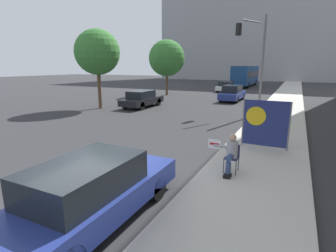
{
  "coord_description": "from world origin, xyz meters",
  "views": [
    {
      "loc": [
        4.78,
        -4.97,
        3.33
      ],
      "look_at": [
        0.31,
        4.12,
        1.01
      ],
      "focal_mm": 28.0,
      "sensor_mm": 36.0,
      "label": 1
    }
  ],
  "objects_px": {
    "car_on_road_nearest": "(142,99)",
    "parked_car_curbside": "(91,192)",
    "car_on_road_midblock": "(232,93)",
    "street_tree_midblock": "(167,58)",
    "car_on_road_distant": "(226,86)",
    "street_tree_near_curb": "(97,52)",
    "protest_banner": "(265,123)",
    "traffic_light_pole": "(254,50)",
    "city_bus_on_road": "(246,75)",
    "seated_protester": "(231,153)"
  },
  "relations": [
    {
      "from": "protest_banner",
      "to": "traffic_light_pole",
      "type": "bearing_deg",
      "value": 102.41
    },
    {
      "from": "car_on_road_midblock",
      "to": "street_tree_near_curb",
      "type": "xyz_separation_m",
      "value": [
        -8.53,
        -9.31,
        3.62
      ]
    },
    {
      "from": "seated_protester",
      "to": "car_on_road_nearest",
      "type": "distance_m",
      "value": 14.62
    },
    {
      "from": "car_on_road_nearest",
      "to": "street_tree_midblock",
      "type": "height_order",
      "value": "street_tree_midblock"
    },
    {
      "from": "seated_protester",
      "to": "traffic_light_pole",
      "type": "xyz_separation_m",
      "value": [
        -1.35,
        11.99,
        3.63
      ]
    },
    {
      "from": "car_on_road_midblock",
      "to": "street_tree_midblock",
      "type": "height_order",
      "value": "street_tree_midblock"
    },
    {
      "from": "parked_car_curbside",
      "to": "car_on_road_nearest",
      "type": "xyz_separation_m",
      "value": [
        -7.73,
        14.53,
        -0.03
      ]
    },
    {
      "from": "city_bus_on_road",
      "to": "street_tree_near_curb",
      "type": "bearing_deg",
      "value": -102.01
    },
    {
      "from": "seated_protester",
      "to": "street_tree_midblock",
      "type": "relative_size",
      "value": 0.19
    },
    {
      "from": "car_on_road_midblock",
      "to": "street_tree_near_curb",
      "type": "height_order",
      "value": "street_tree_near_curb"
    },
    {
      "from": "protest_banner",
      "to": "car_on_road_midblock",
      "type": "distance_m",
      "value": 15.83
    },
    {
      "from": "seated_protester",
      "to": "protest_banner",
      "type": "height_order",
      "value": "protest_banner"
    },
    {
      "from": "traffic_light_pole",
      "to": "car_on_road_distant",
      "type": "height_order",
      "value": "traffic_light_pole"
    },
    {
      "from": "parked_car_curbside",
      "to": "car_on_road_distant",
      "type": "height_order",
      "value": "parked_car_curbside"
    },
    {
      "from": "traffic_light_pole",
      "to": "street_tree_midblock",
      "type": "relative_size",
      "value": 1.03
    },
    {
      "from": "traffic_light_pole",
      "to": "parked_car_curbside",
      "type": "distance_m",
      "value": 16.15
    },
    {
      "from": "street_tree_midblock",
      "to": "car_on_road_nearest",
      "type": "bearing_deg",
      "value": -76.0
    },
    {
      "from": "parked_car_curbside",
      "to": "city_bus_on_road",
      "type": "bearing_deg",
      "value": 95.78
    },
    {
      "from": "street_tree_midblock",
      "to": "protest_banner",
      "type": "bearing_deg",
      "value": -53.24
    },
    {
      "from": "traffic_light_pole",
      "to": "car_on_road_distant",
      "type": "distance_m",
      "value": 16.65
    },
    {
      "from": "car_on_road_nearest",
      "to": "city_bus_on_road",
      "type": "bearing_deg",
      "value": 82.71
    },
    {
      "from": "seated_protester",
      "to": "street_tree_near_curb",
      "type": "bearing_deg",
      "value": 130.57
    },
    {
      "from": "car_on_road_distant",
      "to": "street_tree_near_curb",
      "type": "relative_size",
      "value": 0.7
    },
    {
      "from": "protest_banner",
      "to": "street_tree_midblock",
      "type": "xyz_separation_m",
      "value": [
        -12.77,
        17.09,
        3.08
      ]
    },
    {
      "from": "street_tree_midblock",
      "to": "city_bus_on_road",
      "type": "bearing_deg",
      "value": 72.06
    },
    {
      "from": "parked_car_curbside",
      "to": "protest_banner",
      "type": "bearing_deg",
      "value": 68.13
    },
    {
      "from": "car_on_road_distant",
      "to": "car_on_road_nearest",
      "type": "bearing_deg",
      "value": -100.13
    },
    {
      "from": "car_on_road_nearest",
      "to": "parked_car_curbside",
      "type": "bearing_deg",
      "value": -62.0
    },
    {
      "from": "protest_banner",
      "to": "car_on_road_midblock",
      "type": "xyz_separation_m",
      "value": [
        -4.64,
        15.13,
        -0.39
      ]
    },
    {
      "from": "car_on_road_nearest",
      "to": "car_on_road_distant",
      "type": "height_order",
      "value": "car_on_road_distant"
    },
    {
      "from": "protest_banner",
      "to": "car_on_road_distant",
      "type": "xyz_separation_m",
      "value": [
        -7.51,
        24.19,
        -0.44
      ]
    },
    {
      "from": "city_bus_on_road",
      "to": "street_tree_near_curb",
      "type": "relative_size",
      "value": 1.95
    },
    {
      "from": "protest_banner",
      "to": "car_on_road_nearest",
      "type": "relative_size",
      "value": 0.43
    },
    {
      "from": "protest_banner",
      "to": "traffic_light_pole",
      "type": "xyz_separation_m",
      "value": [
        -1.97,
        8.93,
        3.27
      ]
    },
    {
      "from": "city_bus_on_road",
      "to": "street_tree_midblock",
      "type": "relative_size",
      "value": 1.9
    },
    {
      "from": "car_on_road_distant",
      "to": "traffic_light_pole",
      "type": "bearing_deg",
      "value": -70.03
    },
    {
      "from": "seated_protester",
      "to": "car_on_road_midblock",
      "type": "height_order",
      "value": "car_on_road_midblock"
    },
    {
      "from": "car_on_road_nearest",
      "to": "car_on_road_distant",
      "type": "xyz_separation_m",
      "value": [
        2.93,
        16.42,
        0.01
      ]
    },
    {
      "from": "parked_car_curbside",
      "to": "car_on_road_distant",
      "type": "bearing_deg",
      "value": 98.8
    },
    {
      "from": "car_on_road_midblock",
      "to": "street_tree_midblock",
      "type": "relative_size",
      "value": 0.76
    },
    {
      "from": "street_tree_midblock",
      "to": "street_tree_near_curb",
      "type": "bearing_deg",
      "value": -92.05
    },
    {
      "from": "car_on_road_midblock",
      "to": "parked_car_curbside",
      "type": "bearing_deg",
      "value": -84.98
    },
    {
      "from": "parked_car_curbside",
      "to": "car_on_road_midblock",
      "type": "bearing_deg",
      "value": 95.02
    },
    {
      "from": "traffic_light_pole",
      "to": "car_on_road_midblock",
      "type": "bearing_deg",
      "value": 113.33
    },
    {
      "from": "car_on_road_nearest",
      "to": "street_tree_midblock",
      "type": "xyz_separation_m",
      "value": [
        -2.33,
        9.33,
        3.53
      ]
    },
    {
      "from": "seated_protester",
      "to": "car_on_road_nearest",
      "type": "bearing_deg",
      "value": 118.08
    },
    {
      "from": "parked_car_curbside",
      "to": "street_tree_near_curb",
      "type": "xyz_separation_m",
      "value": [
        -10.46,
        12.59,
        3.66
      ]
    },
    {
      "from": "city_bus_on_road",
      "to": "car_on_road_nearest",
      "type": "bearing_deg",
      "value": -97.29
    },
    {
      "from": "parked_car_curbside",
      "to": "city_bus_on_road",
      "type": "xyz_separation_m",
      "value": [
        -4.23,
        41.84,
        1.2
      ]
    },
    {
      "from": "traffic_light_pole",
      "to": "protest_banner",
      "type": "bearing_deg",
      "value": -77.59
    }
  ]
}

